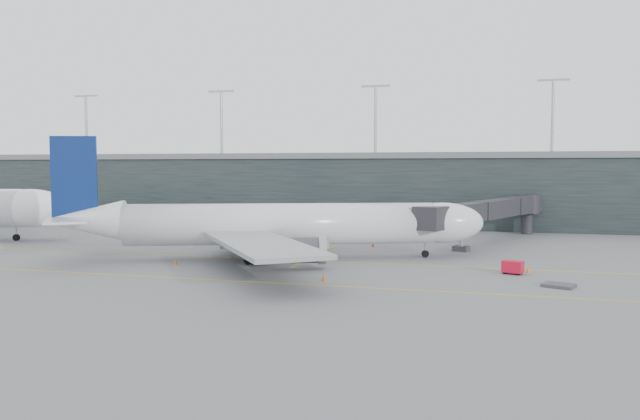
# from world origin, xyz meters

# --- Properties ---
(ground) EXTENTS (320.00, 320.00, 0.00)m
(ground) POSITION_xyz_m (0.00, 0.00, 0.00)
(ground) COLOR #5A5A5F
(ground) RESTS_ON ground
(taxiline_a) EXTENTS (160.00, 0.25, 0.02)m
(taxiline_a) POSITION_xyz_m (0.00, -4.00, 0.01)
(taxiline_a) COLOR gold
(taxiline_a) RESTS_ON ground
(taxiline_b) EXTENTS (160.00, 0.25, 0.02)m
(taxiline_b) POSITION_xyz_m (0.00, -20.00, 0.01)
(taxiline_b) COLOR gold
(taxiline_b) RESTS_ON ground
(taxiline_lead_main) EXTENTS (0.25, 60.00, 0.02)m
(taxiline_lead_main) POSITION_xyz_m (5.00, 20.00, 0.01)
(taxiline_lead_main) COLOR gold
(taxiline_lead_main) RESTS_ON ground
(terminal) EXTENTS (240.00, 36.00, 29.00)m
(terminal) POSITION_xyz_m (-0.00, 58.00, 7.62)
(terminal) COLOR black
(terminal) RESTS_ON ground
(main_aircraft) EXTENTS (56.41, 52.04, 16.33)m
(main_aircraft) POSITION_xyz_m (1.15, -3.59, 4.58)
(main_aircraft) COLOR silver
(main_aircraft) RESTS_ON ground
(jet_bridge) EXTENTS (20.49, 45.28, 7.22)m
(jet_bridge) POSITION_xyz_m (27.66, 25.09, 5.40)
(jet_bridge) COLOR #26262B
(jet_bridge) RESTS_ON ground
(gse_cart) EXTENTS (2.60, 2.09, 1.54)m
(gse_cart) POSITION_xyz_m (31.07, -7.58, 0.85)
(gse_cart) COLOR red
(gse_cart) RESTS_ON ground
(baggage_dolly) EXTENTS (3.66, 3.33, 0.30)m
(baggage_dolly) POSITION_xyz_m (35.37, -14.31, 0.18)
(baggage_dolly) COLOR #3A3B3F
(baggage_dolly) RESTS_ON ground
(uld_a) EXTENTS (2.20, 1.95, 1.70)m
(uld_a) POSITION_xyz_m (-3.87, 10.81, 0.89)
(uld_a) COLOR #3E3D43
(uld_a) RESTS_ON ground
(uld_b) EXTENTS (1.92, 1.60, 1.62)m
(uld_b) POSITION_xyz_m (-2.89, 12.25, 0.85)
(uld_b) COLOR #3E3D43
(uld_b) RESTS_ON ground
(uld_c) EXTENTS (2.40, 2.00, 2.04)m
(uld_c) POSITION_xyz_m (-1.52, 9.47, 1.07)
(uld_c) COLOR #3E3D43
(uld_c) RESTS_ON ground
(cone_nose) EXTENTS (0.50, 0.50, 0.79)m
(cone_nose) POSITION_xyz_m (32.84, -6.18, 0.40)
(cone_nose) COLOR orange
(cone_nose) RESTS_ON ground
(cone_wing_stbd) EXTENTS (0.49, 0.49, 0.78)m
(cone_wing_stbd) POSITION_xyz_m (11.10, -17.35, 0.39)
(cone_wing_stbd) COLOR #D4560B
(cone_wing_stbd) RESTS_ON ground
(cone_wing_port) EXTENTS (0.46, 0.46, 0.73)m
(cone_wing_port) POSITION_xyz_m (11.10, 12.25, 0.36)
(cone_wing_port) COLOR red
(cone_wing_port) RESTS_ON ground
(cone_tail) EXTENTS (0.47, 0.47, 0.75)m
(cone_tail) POSITION_xyz_m (-9.82, -11.58, 0.37)
(cone_tail) COLOR orange
(cone_tail) RESTS_ON ground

